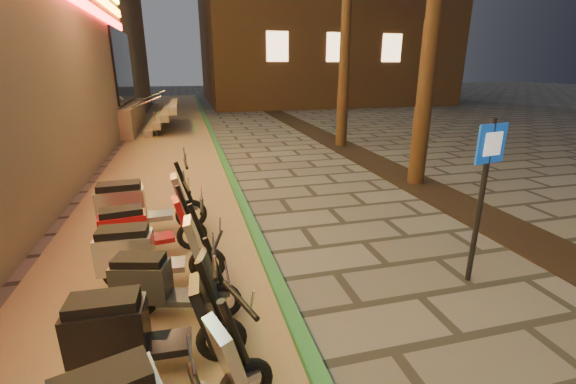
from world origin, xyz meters
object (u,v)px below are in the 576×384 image
object	(u,v)px
scooter_9	(146,253)
scooter_10	(141,229)
scooter_7	(137,330)
scooter_11	(139,205)
pedestrian_sign	(485,180)
scooter_8	(161,283)

from	to	relation	value
scooter_9	scooter_10	size ratio (longest dim) A/B	1.03
scooter_7	scooter_10	distance (m)	2.50
scooter_9	scooter_11	distance (m)	1.83
pedestrian_sign	scooter_9	xyz separation A→B (m)	(-4.28, 0.94, -0.95)
scooter_7	scooter_11	distance (m)	3.42
scooter_8	scooter_11	world-z (taller)	scooter_11
pedestrian_sign	scooter_8	xyz separation A→B (m)	(-4.06, 0.21, -1.00)
scooter_9	scooter_10	bearing A→B (deg)	102.33
pedestrian_sign	scooter_10	xyz separation A→B (m)	(-4.42, 1.84, -0.97)
scooter_7	pedestrian_sign	bearing A→B (deg)	11.12
scooter_7	scooter_10	world-z (taller)	scooter_7
pedestrian_sign	scooter_10	size ratio (longest dim) A/B	1.41
pedestrian_sign	scooter_7	distance (m)	4.38
scooter_10	scooter_8	bearing A→B (deg)	-85.71
pedestrian_sign	scooter_10	bearing A→B (deg)	146.00
scooter_9	scooter_11	world-z (taller)	scooter_11
pedestrian_sign	scooter_10	distance (m)	4.89
scooter_11	scooter_10	bearing A→B (deg)	-86.26
scooter_10	pedestrian_sign	bearing A→B (deg)	-31.00
scooter_7	scooter_10	xyz separation A→B (m)	(-0.19, 2.49, -0.02)
scooter_8	scooter_9	xyz separation A→B (m)	(-0.22, 0.73, 0.05)
scooter_7	scooter_9	distance (m)	1.60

